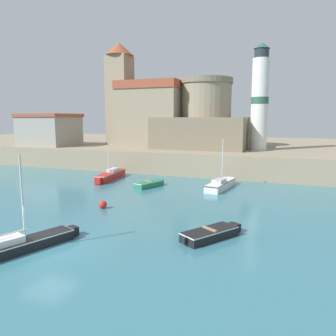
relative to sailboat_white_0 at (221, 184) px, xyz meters
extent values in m
plane|color=teal|center=(-5.75, -18.94, -0.44)|extent=(200.00, 200.00, 0.00)
cube|color=gray|center=(-5.75, 24.82, 0.98)|extent=(120.00, 40.00, 2.85)
cube|color=white|center=(-0.01, -0.08, -0.09)|extent=(2.10, 5.94, 0.71)
cube|color=white|center=(0.38, 3.12, -0.09)|extent=(0.85, 0.72, 0.61)
cube|color=black|center=(-0.01, -0.08, 0.23)|extent=(2.12, 6.00, 0.07)
cylinder|color=silver|center=(0.04, 0.35, 2.47)|extent=(0.10, 0.10, 4.39)
cylinder|color=silver|center=(-0.10, -0.80, 0.82)|extent=(0.40, 2.61, 0.08)
cube|color=silver|center=(-0.08, -0.66, 0.45)|extent=(1.19, 1.85, 0.36)
cube|color=black|center=(-6.83, -20.11, -0.14)|extent=(3.28, 6.31, 0.61)
cube|color=black|center=(-5.67, -16.90, -0.14)|extent=(0.82, 0.75, 0.52)
cube|color=white|center=(-6.83, -20.11, 0.12)|extent=(3.31, 6.37, 0.07)
cylinder|color=silver|center=(-6.67, -19.67, 2.51)|extent=(0.10, 0.10, 4.69)
cylinder|color=silver|center=(-7.09, -20.84, 0.71)|extent=(1.03, 2.68, 0.08)
cube|color=silver|center=(-7.04, -20.70, 0.34)|extent=(1.45, 2.06, 0.36)
cube|color=red|center=(-13.30, 0.48, -0.03)|extent=(1.95, 6.34, 0.83)
cube|color=red|center=(-12.89, -2.88, -0.03)|extent=(0.72, 0.62, 0.70)
cube|color=white|center=(-13.30, 0.48, 0.34)|extent=(1.97, 6.40, 0.07)
cylinder|color=silver|center=(-13.25, 0.02, 2.14)|extent=(0.10, 0.10, 3.52)
cylinder|color=silver|center=(-13.40, 1.26, 0.93)|extent=(0.42, 2.79, 0.08)
cube|color=silver|center=(-13.38, 1.10, 0.56)|extent=(1.06, 1.96, 0.36)
cube|color=#237A4C|center=(-7.19, -2.14, -0.15)|extent=(2.07, 3.39, 0.59)
cube|color=#237A4C|center=(-6.58, -0.39, -0.15)|extent=(0.72, 0.65, 0.50)
cube|color=white|center=(-7.19, -2.14, 0.11)|extent=(2.09, 3.43, 0.07)
cube|color=#997F5B|center=(-7.19, -2.14, 0.19)|extent=(0.93, 0.49, 0.08)
cube|color=black|center=(2.35, -14.43, -0.15)|extent=(3.05, 3.76, 0.58)
cube|color=black|center=(3.48, -12.65, -0.15)|extent=(0.94, 0.90, 0.49)
cube|color=white|center=(2.35, -14.43, 0.10)|extent=(3.08, 3.79, 0.07)
cube|color=#997F5B|center=(2.35, -14.43, 0.18)|extent=(1.06, 0.78, 0.08)
cube|color=black|center=(1.32, -16.05, -0.10)|extent=(0.28, 0.28, 0.36)
sphere|color=red|center=(-7.26, -10.90, -0.13)|extent=(0.63, 0.63, 0.63)
cube|color=gray|center=(-13.75, 17.82, 6.70)|extent=(9.46, 14.76, 8.59)
cube|color=#9E472D|center=(-13.75, 17.82, 11.60)|extent=(9.65, 15.05, 1.20)
cube|color=gray|center=(-20.28, 15.60, 9.56)|extent=(3.58, 3.58, 14.30)
cone|color=#9E472D|center=(-20.28, 15.60, 17.71)|extent=(4.66, 4.66, 2.00)
cube|color=#796C57|center=(-5.75, 15.53, 4.62)|extent=(13.07, 13.07, 4.43)
cylinder|color=gray|center=(-5.75, 15.53, 7.06)|extent=(7.46, 7.46, 9.30)
cylinder|color=#796C57|center=(-5.75, 15.53, 12.11)|extent=(7.83, 7.83, 0.80)
cylinder|color=silver|center=(2.25, 13.15, 8.45)|extent=(2.23, 2.23, 12.08)
cylinder|color=#2D5647|center=(2.25, 13.15, 9.05)|extent=(2.30, 2.30, 0.90)
cylinder|color=#262D33|center=(2.25, 13.15, 15.08)|extent=(1.90, 1.90, 1.20)
cone|color=#2D5647|center=(2.25, 13.15, 16.08)|extent=(2.12, 2.12, 0.80)
cube|color=gray|center=(-29.75, 9.50, 4.66)|extent=(7.86, 6.81, 4.51)
cube|color=#9E472D|center=(-29.75, 9.50, 7.16)|extent=(8.25, 7.15, 0.50)
camera|label=1|loc=(6.74, -32.81, 6.71)|focal=35.00mm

